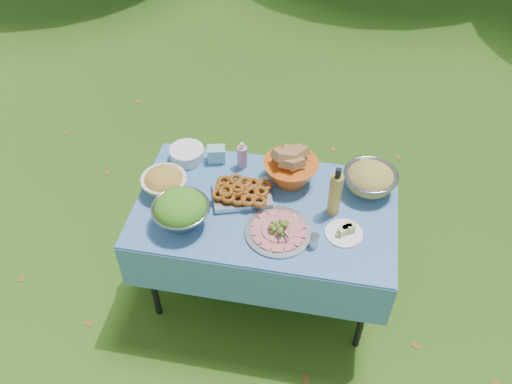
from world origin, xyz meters
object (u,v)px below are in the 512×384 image
plate_stack (187,154)px  charcuterie_platter (279,227)px  pasta_bowl_steel (370,178)px  salad_bowl (181,210)px  picnic_table (265,249)px  oil_bottle (336,191)px  bread_bowl (291,167)px

plate_stack → charcuterie_platter: 0.81m
plate_stack → pasta_bowl_steel: pasta_bowl_steel is taller
salad_bowl → plate_stack: bearing=102.7°
picnic_table → salad_bowl: bearing=-154.5°
picnic_table → plate_stack: size_ratio=6.96×
pasta_bowl_steel → oil_bottle: size_ratio=0.95×
charcuterie_platter → salad_bowl: bearing=-176.8°
plate_stack → charcuterie_platter: (0.64, -0.49, 0.00)m
salad_bowl → plate_stack: (-0.12, 0.52, -0.06)m
plate_stack → bread_bowl: bread_bowl is taller
bread_bowl → charcuterie_platter: (-0.01, -0.41, -0.06)m
picnic_table → pasta_bowl_steel: pasta_bowl_steel is taller
pasta_bowl_steel → bread_bowl: bearing=-178.7°
picnic_table → salad_bowl: 0.67m
picnic_table → charcuterie_platter: bearing=-59.7°
salad_bowl → oil_bottle: 0.84m
plate_stack → pasta_bowl_steel: 1.11m
oil_bottle → picnic_table: bearing=-174.9°
pasta_bowl_steel → salad_bowl: bearing=-155.3°
salad_bowl → bread_bowl: size_ratio=0.97×
pasta_bowl_steel → charcuterie_platter: 0.63m
picnic_table → salad_bowl: (-0.42, -0.20, 0.48)m
charcuterie_platter → picnic_table: bearing=120.3°
charcuterie_platter → oil_bottle: 0.36m
oil_bottle → charcuterie_platter: bearing=-143.1°
plate_stack → pasta_bowl_steel: bearing=-3.3°
picnic_table → plate_stack: (-0.54, 0.32, 0.42)m
picnic_table → bread_bowl: size_ratio=4.57×
pasta_bowl_steel → oil_bottle: oil_bottle is taller
plate_stack → charcuterie_platter: bearing=-37.2°
plate_stack → charcuterie_platter: size_ratio=0.57×
picnic_table → pasta_bowl_steel: size_ratio=4.77×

